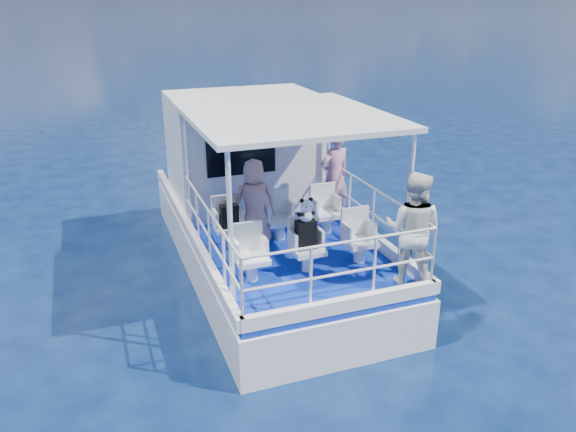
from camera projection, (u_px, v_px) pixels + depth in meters
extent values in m
plane|color=#07153A|center=(283.00, 289.00, 10.03)|extent=(2000.00, 2000.00, 0.00)
cube|color=white|center=(266.00, 265.00, 10.90)|extent=(3.00, 7.00, 1.60)
cube|color=#0B239A|center=(265.00, 225.00, 10.59)|extent=(2.90, 6.90, 0.10)
cube|color=white|center=(245.00, 149.00, 11.30)|extent=(2.85, 2.00, 2.20)
cube|color=white|center=(287.00, 116.00, 8.70)|extent=(3.00, 3.20, 0.08)
cylinder|color=white|center=(230.00, 231.00, 7.38)|extent=(0.07, 0.07, 2.20)
cylinder|color=white|center=(408.00, 206.00, 8.25)|extent=(0.07, 0.07, 2.20)
cylinder|color=white|center=(188.00, 171.00, 9.91)|extent=(0.07, 0.07, 2.20)
cylinder|color=white|center=(328.00, 157.00, 10.78)|extent=(0.07, 0.07, 2.20)
cube|color=white|center=(229.00, 236.00, 9.51)|extent=(0.48, 0.46, 0.38)
cube|color=white|center=(279.00, 228.00, 9.81)|extent=(0.48, 0.46, 0.38)
cube|color=white|center=(327.00, 222.00, 10.10)|extent=(0.48, 0.46, 0.38)
cube|color=white|center=(252.00, 268.00, 8.38)|extent=(0.48, 0.46, 0.38)
cube|color=white|center=(307.00, 259.00, 8.67)|extent=(0.48, 0.46, 0.38)
cube|color=white|center=(360.00, 250.00, 8.96)|extent=(0.48, 0.46, 0.38)
imported|color=tan|center=(255.00, 202.00, 9.44)|extent=(0.61, 0.48, 1.48)
imported|color=#CB83A5|center=(335.00, 176.00, 10.36)|extent=(0.72, 0.56, 1.75)
imported|color=silver|center=(413.00, 230.00, 8.03)|extent=(1.05, 1.06, 1.72)
cube|color=black|center=(229.00, 216.00, 9.30)|extent=(0.30, 0.17, 0.39)
cube|color=black|center=(306.00, 235.00, 8.51)|extent=(0.30, 0.17, 0.45)
cube|color=black|center=(229.00, 203.00, 9.23)|extent=(0.11, 0.06, 0.06)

